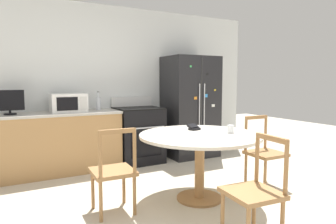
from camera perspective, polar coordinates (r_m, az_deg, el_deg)
ground_plane at (r=3.19m, az=7.77°, el=-19.38°), size 14.00×14.00×0.00m
back_wall at (r=5.26m, az=-9.34°, el=5.22°), size 5.20×0.10×2.60m
kitchen_counter at (r=4.73m, az=-21.57°, el=-5.56°), size 2.04×0.64×0.90m
refrigerator at (r=5.42m, az=4.24°, el=1.01°), size 0.88×0.73×1.79m
oven_range at (r=5.04m, az=-5.64°, el=-4.26°), size 0.73×0.68×1.08m
microwave at (r=4.68m, az=-18.46°, el=1.67°), size 0.50×0.38×0.27m
countertop_tv at (r=4.61m, az=-27.96°, el=1.77°), size 0.37×0.16×0.34m
counter_bottle at (r=4.88m, az=-13.12°, el=1.69°), size 0.08×0.08×0.29m
dining_table at (r=3.44m, az=6.08°, el=-6.20°), size 1.38×1.38×0.76m
dining_chair_left at (r=3.17m, az=-10.33°, el=-11.15°), size 0.43×0.43×0.90m
dining_chair_near at (r=2.69m, az=16.23°, el=-14.43°), size 0.45×0.45×0.90m
dining_chair_right at (r=4.10m, az=17.83°, el=-7.40°), size 0.43×0.43×0.90m
candle_glass at (r=3.52m, az=11.82°, el=-3.30°), size 0.08×0.08×0.09m
wallet at (r=3.69m, az=4.90°, el=-2.98°), size 0.14×0.15×0.07m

